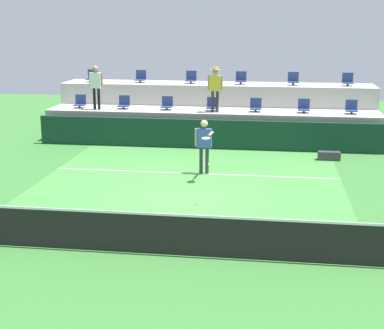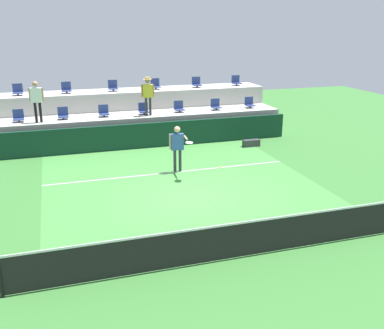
{
  "view_description": "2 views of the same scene",
  "coord_description": "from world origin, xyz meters",
  "px_view_note": "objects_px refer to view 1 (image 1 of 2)",
  "views": [
    {
      "loc": [
        2.35,
        -14.7,
        4.76
      ],
      "look_at": [
        0.4,
        -1.0,
        1.18
      ],
      "focal_mm": 53.11,
      "sensor_mm": 36.0,
      "label": 1
    },
    {
      "loc": [
        -3.84,
        -12.45,
        5.31
      ],
      "look_at": [
        -0.03,
        -0.36,
        1.18
      ],
      "focal_mm": 41.28,
      "sensor_mm": 36.0,
      "label": 2
    }
  ],
  "objects_px": {
    "tennis_player": "(204,141)",
    "stadium_chair_upper_mid_left": "(191,78)",
    "stadium_chair_lower_far_left": "(80,102)",
    "stadium_chair_upper_right": "(293,80)",
    "spectator_with_hat": "(215,85)",
    "stadium_chair_lower_center": "(212,105)",
    "tennis_ball": "(209,165)",
    "stadium_chair_upper_far_left": "(92,77)",
    "stadium_chair_lower_mid_left": "(167,104)",
    "stadium_chair_lower_mid_right": "(256,106)",
    "stadium_chair_upper_left": "(141,77)",
    "stadium_chair_upper_far_right": "(348,80)",
    "stadium_chair_lower_right": "(304,107)",
    "stadium_chair_upper_mid_right": "(241,79)",
    "spectator_leaning_on_rail": "(96,83)",
    "stadium_chair_lower_left": "(124,103)",
    "equipment_bag": "(329,156)",
    "stadium_chair_lower_far_right": "(352,108)"
  },
  "relations": [
    {
      "from": "stadium_chair_upper_right",
      "to": "stadium_chair_lower_left",
      "type": "bearing_deg",
      "value": -164.94
    },
    {
      "from": "tennis_ball",
      "to": "stadium_chair_lower_mid_right",
      "type": "bearing_deg",
      "value": 83.21
    },
    {
      "from": "stadium_chair_lower_mid_right",
      "to": "tennis_ball",
      "type": "xyz_separation_m",
      "value": [
        -0.93,
        -7.82,
        -0.38
      ]
    },
    {
      "from": "stadium_chair_lower_far_left",
      "to": "stadium_chair_upper_left",
      "type": "relative_size",
      "value": 1.0
    },
    {
      "from": "stadium_chair_lower_mid_left",
      "to": "stadium_chair_lower_mid_right",
      "type": "relative_size",
      "value": 1.0
    },
    {
      "from": "stadium_chair_lower_mid_left",
      "to": "tennis_ball",
      "type": "height_order",
      "value": "stadium_chair_lower_mid_left"
    },
    {
      "from": "stadium_chair_lower_mid_left",
      "to": "equipment_bag",
      "type": "bearing_deg",
      "value": -21.6
    },
    {
      "from": "stadium_chair_lower_right",
      "to": "stadium_chair_lower_left",
      "type": "bearing_deg",
      "value": 180.0
    },
    {
      "from": "stadium_chair_lower_far_left",
      "to": "stadium_chair_lower_mid_left",
      "type": "relative_size",
      "value": 1.0
    },
    {
      "from": "stadium_chair_lower_far_left",
      "to": "tennis_player",
      "type": "distance_m",
      "value": 7.42
    },
    {
      "from": "stadium_chair_lower_far_right",
      "to": "tennis_ball",
      "type": "bearing_deg",
      "value": -120.12
    },
    {
      "from": "stadium_chair_lower_left",
      "to": "stadium_chair_upper_far_left",
      "type": "distance_m",
      "value": 2.72
    },
    {
      "from": "tennis_player",
      "to": "spectator_leaning_on_rail",
      "type": "xyz_separation_m",
      "value": [
        -4.81,
        4.43,
        1.24
      ]
    },
    {
      "from": "spectator_with_hat",
      "to": "stadium_chair_upper_far_left",
      "type": "bearing_deg",
      "value": 158.49
    },
    {
      "from": "stadium_chair_lower_left",
      "to": "stadium_chair_upper_mid_left",
      "type": "distance_m",
      "value": 3.16
    },
    {
      "from": "stadium_chair_lower_mid_left",
      "to": "spectator_leaning_on_rail",
      "type": "height_order",
      "value": "spectator_leaning_on_rail"
    },
    {
      "from": "equipment_bag",
      "to": "stadium_chair_lower_far_left",
      "type": "bearing_deg",
      "value": 165.95
    },
    {
      "from": "stadium_chair_lower_mid_right",
      "to": "equipment_bag",
      "type": "xyz_separation_m",
      "value": [
        2.64,
        -2.43,
        -1.31
      ]
    },
    {
      "from": "stadium_chair_lower_center",
      "to": "stadium_chair_lower_mid_right",
      "type": "distance_m",
      "value": 1.69
    },
    {
      "from": "stadium_chair_upper_far_left",
      "to": "stadium_chair_upper_left",
      "type": "relative_size",
      "value": 1.0
    },
    {
      "from": "stadium_chair_upper_mid_left",
      "to": "stadium_chair_lower_far_left",
      "type": "bearing_deg",
      "value": -157.16
    },
    {
      "from": "stadium_chair_lower_center",
      "to": "stadium_chair_lower_far_right",
      "type": "height_order",
      "value": "same"
    },
    {
      "from": "stadium_chair_lower_left",
      "to": "stadium_chair_upper_right",
      "type": "bearing_deg",
      "value": 15.06
    },
    {
      "from": "stadium_chair_lower_mid_right",
      "to": "stadium_chair_upper_left",
      "type": "xyz_separation_m",
      "value": [
        -4.95,
        1.8,
        0.85
      ]
    },
    {
      "from": "stadium_chair_lower_far_left",
      "to": "stadium_chair_upper_mid_left",
      "type": "height_order",
      "value": "stadium_chair_upper_mid_left"
    },
    {
      "from": "stadium_chair_lower_center",
      "to": "tennis_ball",
      "type": "relative_size",
      "value": 7.65
    },
    {
      "from": "stadium_chair_upper_right",
      "to": "spectator_with_hat",
      "type": "relative_size",
      "value": 0.3
    },
    {
      "from": "tennis_player",
      "to": "stadium_chair_upper_mid_left",
      "type": "bearing_deg",
      "value": 101.61
    },
    {
      "from": "stadium_chair_upper_far_right",
      "to": "tennis_player",
      "type": "distance_m",
      "value": 8.42
    },
    {
      "from": "stadium_chair_lower_mid_right",
      "to": "equipment_bag",
      "type": "distance_m",
      "value": 3.82
    },
    {
      "from": "stadium_chair_upper_far_right",
      "to": "stadium_chair_lower_far_right",
      "type": "bearing_deg",
      "value": -90.62
    },
    {
      "from": "stadium_chair_lower_mid_left",
      "to": "tennis_player",
      "type": "xyz_separation_m",
      "value": [
        2.06,
        -4.82,
        -0.41
      ]
    },
    {
      "from": "tennis_player",
      "to": "spectator_with_hat",
      "type": "distance_m",
      "value": 4.61
    },
    {
      "from": "stadium_chair_upper_left",
      "to": "stadium_chair_upper_mid_left",
      "type": "height_order",
      "value": "same"
    },
    {
      "from": "stadium_chair_lower_right",
      "to": "spectator_leaning_on_rail",
      "type": "relative_size",
      "value": 0.3
    },
    {
      "from": "stadium_chair_upper_far_right",
      "to": "tennis_player",
      "type": "xyz_separation_m",
      "value": [
        -5.05,
        -6.62,
        -1.26
      ]
    },
    {
      "from": "stadium_chair_lower_center",
      "to": "tennis_ball",
      "type": "xyz_separation_m",
      "value": [
        0.75,
        -7.82,
        -0.38
      ]
    },
    {
      "from": "stadium_chair_lower_center",
      "to": "stadium_chair_upper_far_left",
      "type": "distance_m",
      "value": 5.76
    },
    {
      "from": "stadium_chair_lower_mid_right",
      "to": "stadium_chair_upper_mid_left",
      "type": "distance_m",
      "value": 3.42
    },
    {
      "from": "stadium_chair_lower_mid_left",
      "to": "stadium_chair_upper_mid_right",
      "type": "xyz_separation_m",
      "value": [
        2.8,
        1.8,
        0.85
      ]
    },
    {
      "from": "stadium_chair_lower_right",
      "to": "stadium_chair_upper_mid_right",
      "type": "height_order",
      "value": "stadium_chair_upper_mid_right"
    },
    {
      "from": "stadium_chair_lower_far_left",
      "to": "tennis_player",
      "type": "relative_size",
      "value": 0.3
    },
    {
      "from": "stadium_chair_lower_center",
      "to": "stadium_chair_upper_far_right",
      "type": "height_order",
      "value": "stadium_chair_upper_far_right"
    },
    {
      "from": "stadium_chair_lower_mid_right",
      "to": "tennis_ball",
      "type": "distance_m",
      "value": 7.89
    },
    {
      "from": "stadium_chair_upper_far_right",
      "to": "stadium_chair_upper_mid_left",
      "type": "bearing_deg",
      "value": 180.0
    },
    {
      "from": "stadium_chair_upper_far_right",
      "to": "stadium_chair_upper_left",
      "type": "bearing_deg",
      "value": 180.0
    },
    {
      "from": "stadium_chair_lower_left",
      "to": "spectator_leaning_on_rail",
      "type": "relative_size",
      "value": 0.3
    },
    {
      "from": "stadium_chair_upper_left",
      "to": "stadium_chair_upper_far_right",
      "type": "xyz_separation_m",
      "value": [
        8.58,
        0.0,
        0.0
      ]
    },
    {
      "from": "stadium_chair_upper_left",
      "to": "tennis_player",
      "type": "xyz_separation_m",
      "value": [
        3.53,
        -6.62,
        -1.26
      ]
    },
    {
      "from": "stadium_chair_lower_left",
      "to": "stadium_chair_upper_far_right",
      "type": "distance_m",
      "value": 9.09
    }
  ]
}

